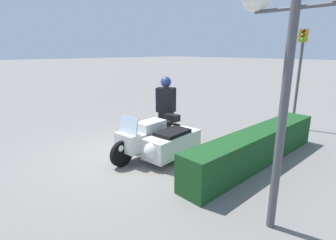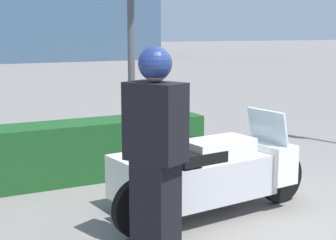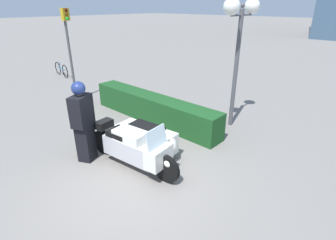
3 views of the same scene
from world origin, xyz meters
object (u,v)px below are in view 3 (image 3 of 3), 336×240
(police_motorcycle, at_px, (142,143))
(officer_rider, at_px, (83,120))
(bicycle_parked, at_px, (61,70))
(traffic_light_far, at_px, (69,42))
(twin_lamp_post, at_px, (241,24))
(hedge_bush_curbside, at_px, (153,108))

(police_motorcycle, distance_m, officer_rider, 1.42)
(police_motorcycle, relative_size, bicycle_parked, 1.56)
(police_motorcycle, height_order, bicycle_parked, police_motorcycle)
(police_motorcycle, bearing_deg, bicycle_parked, 157.62)
(police_motorcycle, xyz_separation_m, traffic_light_far, (-5.05, 1.19, 1.70))
(police_motorcycle, relative_size, twin_lamp_post, 0.72)
(twin_lamp_post, height_order, bicycle_parked, twin_lamp_post)
(traffic_light_far, distance_m, bicycle_parked, 4.54)
(traffic_light_far, xyz_separation_m, bicycle_parked, (-3.90, 1.40, -1.84))
(twin_lamp_post, bearing_deg, police_motorcycle, -98.95)
(officer_rider, height_order, hedge_bush_curbside, officer_rider)
(police_motorcycle, bearing_deg, traffic_light_far, 160.52)
(traffic_light_far, bearing_deg, hedge_bush_curbside, -1.37)
(officer_rider, distance_m, traffic_light_far, 4.68)
(bicycle_parked, bearing_deg, police_motorcycle, -10.00)
(traffic_light_far, bearing_deg, bicycle_parked, 149.21)
(officer_rider, xyz_separation_m, hedge_bush_curbside, (-0.49, 2.64, -0.60))
(officer_rider, relative_size, hedge_bush_curbside, 0.39)
(hedge_bush_curbside, xyz_separation_m, twin_lamp_post, (1.98, 1.36, 2.51))
(hedge_bush_curbside, xyz_separation_m, traffic_light_far, (-3.57, -0.61, 1.75))
(traffic_light_far, bearing_deg, officer_rider, -37.74)
(twin_lamp_post, relative_size, bicycle_parked, 2.17)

